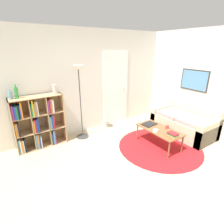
{
  "coord_description": "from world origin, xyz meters",
  "views": [
    {
      "loc": [
        -2.08,
        -1.55,
        2.16
      ],
      "look_at": [
        -0.14,
        1.38,
        0.85
      ],
      "focal_mm": 28.0,
      "sensor_mm": 36.0,
      "label": 1
    }
  ],
  "objects_px": {
    "floor_lamp": "(79,85)",
    "couch": "(184,123)",
    "bottle_left": "(10,95)",
    "bottle_middle": "(16,93)",
    "laptop": "(149,124)",
    "bowl": "(155,131)",
    "bookshelf": "(37,122)",
    "coffee_table": "(159,131)",
    "vase_on_shelf": "(55,89)",
    "cup": "(167,127)"
  },
  "relations": [
    {
      "from": "couch",
      "to": "bowl",
      "type": "bearing_deg",
      "value": -174.37
    },
    {
      "from": "couch",
      "to": "bowl",
      "type": "xyz_separation_m",
      "value": [
        -1.23,
        -0.12,
        0.17
      ]
    },
    {
      "from": "bookshelf",
      "to": "laptop",
      "type": "distance_m",
      "value": 2.58
    },
    {
      "from": "bottle_middle",
      "to": "vase_on_shelf",
      "type": "bearing_deg",
      "value": -1.95
    },
    {
      "from": "cup",
      "to": "bottle_left",
      "type": "height_order",
      "value": "bottle_left"
    },
    {
      "from": "bookshelf",
      "to": "coffee_table",
      "type": "xyz_separation_m",
      "value": [
        2.29,
        -1.49,
        -0.22
      ]
    },
    {
      "from": "bowl",
      "to": "floor_lamp",
      "type": "bearing_deg",
      "value": 128.77
    },
    {
      "from": "laptop",
      "to": "bottle_middle",
      "type": "xyz_separation_m",
      "value": [
        -2.57,
        1.2,
        0.88
      ]
    },
    {
      "from": "coffee_table",
      "to": "couch",
      "type": "bearing_deg",
      "value": 4.24
    },
    {
      "from": "floor_lamp",
      "to": "couch",
      "type": "relative_size",
      "value": 1.17
    },
    {
      "from": "couch",
      "to": "cup",
      "type": "height_order",
      "value": "couch"
    },
    {
      "from": "bookshelf",
      "to": "bottle_middle",
      "type": "distance_m",
      "value": 0.77
    },
    {
      "from": "laptop",
      "to": "vase_on_shelf",
      "type": "xyz_separation_m",
      "value": [
        -1.81,
        1.18,
        0.86
      ]
    },
    {
      "from": "bowl",
      "to": "bottle_middle",
      "type": "bearing_deg",
      "value": 147.13
    },
    {
      "from": "couch",
      "to": "floor_lamp",
      "type": "bearing_deg",
      "value": 151.5
    },
    {
      "from": "floor_lamp",
      "to": "cup",
      "type": "relative_size",
      "value": 23.61
    },
    {
      "from": "laptop",
      "to": "bowl",
      "type": "xyz_separation_m",
      "value": [
        -0.16,
        -0.35,
        0.02
      ]
    },
    {
      "from": "bottle_middle",
      "to": "vase_on_shelf",
      "type": "relative_size",
      "value": 1.4
    },
    {
      "from": "coffee_table",
      "to": "bookshelf",
      "type": "bearing_deg",
      "value": 146.92
    },
    {
      "from": "floor_lamp",
      "to": "couch",
      "type": "distance_m",
      "value": 2.88
    },
    {
      "from": "laptop",
      "to": "bottle_middle",
      "type": "distance_m",
      "value": 2.97
    },
    {
      "from": "cup",
      "to": "vase_on_shelf",
      "type": "xyz_separation_m",
      "value": [
        -2.0,
        1.55,
        0.83
      ]
    },
    {
      "from": "bottle_left",
      "to": "bottle_middle",
      "type": "height_order",
      "value": "bottle_middle"
    },
    {
      "from": "bottle_left",
      "to": "bottle_middle",
      "type": "relative_size",
      "value": 0.72
    },
    {
      "from": "bookshelf",
      "to": "vase_on_shelf",
      "type": "distance_m",
      "value": 0.84
    },
    {
      "from": "cup",
      "to": "bowl",
      "type": "bearing_deg",
      "value": 176.45
    },
    {
      "from": "floor_lamp",
      "to": "vase_on_shelf",
      "type": "height_order",
      "value": "floor_lamp"
    },
    {
      "from": "laptop",
      "to": "bottle_middle",
      "type": "relative_size",
      "value": 1.25
    },
    {
      "from": "bookshelf",
      "to": "vase_on_shelf",
      "type": "height_order",
      "value": "vase_on_shelf"
    },
    {
      "from": "couch",
      "to": "bottle_left",
      "type": "distance_m",
      "value": 4.14
    },
    {
      "from": "floor_lamp",
      "to": "bowl",
      "type": "height_order",
      "value": "floor_lamp"
    },
    {
      "from": "bookshelf",
      "to": "bowl",
      "type": "xyz_separation_m",
      "value": [
        2.12,
        -1.54,
        -0.15
      ]
    },
    {
      "from": "bottle_middle",
      "to": "bookshelf",
      "type": "bearing_deg",
      "value": -4.44
    },
    {
      "from": "couch",
      "to": "laptop",
      "type": "xyz_separation_m",
      "value": [
        -1.07,
        0.23,
        0.15
      ]
    },
    {
      "from": "couch",
      "to": "vase_on_shelf",
      "type": "height_order",
      "value": "vase_on_shelf"
    },
    {
      "from": "floor_lamp",
      "to": "bottle_left",
      "type": "xyz_separation_m",
      "value": [
        -1.4,
        0.16,
        -0.07
      ]
    },
    {
      "from": "cup",
      "to": "vase_on_shelf",
      "type": "bearing_deg",
      "value": 142.18
    },
    {
      "from": "floor_lamp",
      "to": "bottle_middle",
      "type": "height_order",
      "value": "floor_lamp"
    },
    {
      "from": "bookshelf",
      "to": "bowl",
      "type": "bearing_deg",
      "value": -35.86
    },
    {
      "from": "coffee_table",
      "to": "cup",
      "type": "height_order",
      "value": "cup"
    },
    {
      "from": "laptop",
      "to": "couch",
      "type": "bearing_deg",
      "value": -12.32
    },
    {
      "from": "couch",
      "to": "bottle_middle",
      "type": "xyz_separation_m",
      "value": [
        -3.64,
        1.44,
        1.03
      ]
    },
    {
      "from": "floor_lamp",
      "to": "bottle_left",
      "type": "height_order",
      "value": "floor_lamp"
    },
    {
      "from": "floor_lamp",
      "to": "bottle_left",
      "type": "distance_m",
      "value": 1.41
    },
    {
      "from": "cup",
      "to": "vase_on_shelf",
      "type": "distance_m",
      "value": 2.67
    },
    {
      "from": "couch",
      "to": "bowl",
      "type": "relative_size",
      "value": 13.38
    },
    {
      "from": "coffee_table",
      "to": "bowl",
      "type": "height_order",
      "value": "bowl"
    },
    {
      "from": "bottle_left",
      "to": "bottle_middle",
      "type": "bearing_deg",
      "value": -1.21
    },
    {
      "from": "couch",
      "to": "cup",
      "type": "xyz_separation_m",
      "value": [
        -0.88,
        -0.14,
        0.18
      ]
    },
    {
      "from": "laptop",
      "to": "coffee_table",
      "type": "bearing_deg",
      "value": -88.78
    }
  ]
}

